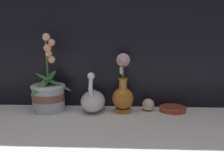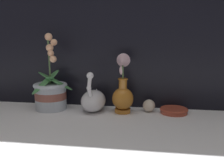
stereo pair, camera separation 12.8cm
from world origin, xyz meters
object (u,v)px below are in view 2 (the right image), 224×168
at_px(blue_vase, 123,92).
at_px(glass_sphere, 149,106).
at_px(orchid_potted_plant, 51,92).
at_px(swan_figurine, 93,100).
at_px(amber_dish, 174,110).

relative_size(blue_vase, glass_sphere, 4.69).
distance_m(orchid_potted_plant, swan_figurine, 0.23).
bearing_deg(amber_dish, blue_vase, -173.20).
bearing_deg(glass_sphere, blue_vase, -163.82).
distance_m(swan_figurine, glass_sphere, 0.28).
distance_m(blue_vase, glass_sphere, 0.15).
bearing_deg(glass_sphere, amber_dish, -3.47).
distance_m(swan_figurine, blue_vase, 0.16).
bearing_deg(swan_figurine, glass_sphere, 5.62).
xyz_separation_m(swan_figurine, amber_dish, (0.40, 0.02, -0.04)).
bearing_deg(amber_dish, swan_figurine, -177.15).
distance_m(orchid_potted_plant, amber_dish, 0.63).
distance_m(blue_vase, amber_dish, 0.27).
bearing_deg(orchid_potted_plant, swan_figurine, 0.11).
relative_size(orchid_potted_plant, swan_figurine, 1.85).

